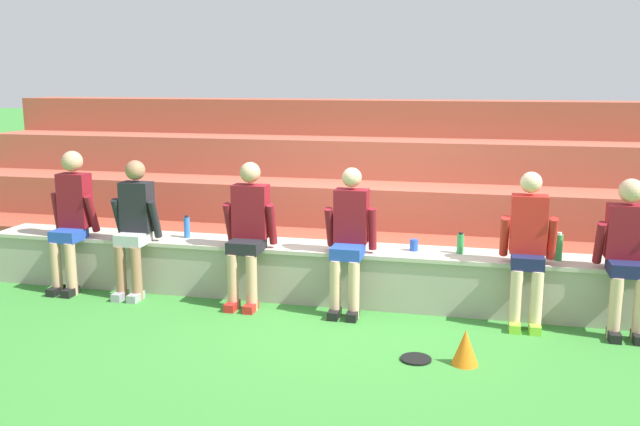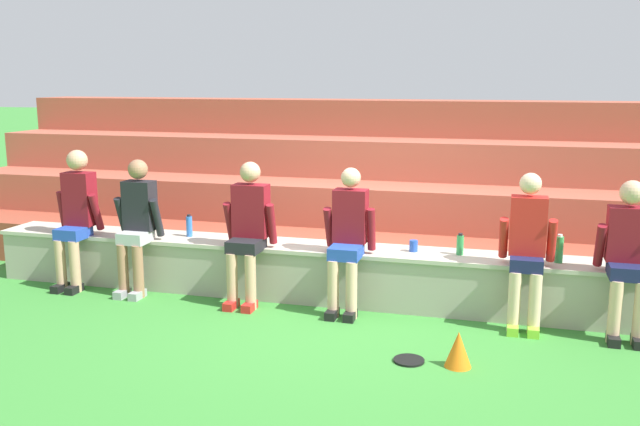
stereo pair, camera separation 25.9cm
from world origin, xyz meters
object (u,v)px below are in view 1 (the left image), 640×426
Objects in this scene: person_far_right at (528,244)px; water_bottle_mid_right at (460,243)px; water_bottle_mid_left at (559,247)px; person_left_of_center at (134,224)px; sports_cone at (465,347)px; frisbee at (416,359)px; plastic_cup_right_end at (414,245)px; person_right_of_center at (349,236)px; water_bottle_near_left at (187,227)px; person_rightmost_edge at (628,251)px; person_center at (248,229)px; person_far_left at (71,215)px.

person_far_right is 6.68× the size of water_bottle_mid_right.
person_far_right is 0.40m from water_bottle_mid_left.
person_left_of_center is 4.86× the size of sports_cone.
person_far_right is at bearing 50.55° from frisbee.
person_left_of_center is 2.90m from plastic_cup_right_end.
person_right_of_center reaches higher than water_bottle_near_left.
person_left_of_center is 3.33m from frisbee.
frisbee is (-1.75, -1.07, -0.75)m from person_rightmost_edge.
sports_cone is at bearing -17.27° from person_left_of_center.
water_bottle_mid_left is (1.96, 0.26, -0.06)m from person_right_of_center.
water_bottle_mid_left is 1.92m from frisbee.
person_center is 1.03m from person_right_of_center.
person_far_left reaches higher than water_bottle_mid_left.
person_far_left is 5.93× the size of frisbee.
person_center is 6.74× the size of water_bottle_mid_right.
person_far_left is at bearing -175.29° from plastic_cup_right_end.
person_far_left is at bearing 179.80° from person_right_of_center.
sports_cone is at bearing -14.69° from person_far_left.
sports_cone is (3.01, -1.41, -0.53)m from water_bottle_near_left.
water_bottle_mid_left is 1.07× the size of frisbee.
person_far_right is (1.67, -0.00, 0.01)m from person_right_of_center.
water_bottle_mid_right is at bearing 153.37° from person_far_right.
person_left_of_center is 2.28m from person_right_of_center.
person_left_of_center is at bearing -174.45° from water_bottle_mid_right.
person_far_right is at bearing -26.63° from water_bottle_mid_right.
frisbee is at bearing -148.47° from person_rightmost_edge.
water_bottle_near_left is 2.45m from plastic_cup_right_end.
person_rightmost_edge is at bearing -4.51° from water_bottle_near_left.
person_right_of_center is at bearing -9.88° from water_bottle_near_left.
sports_cone is at bearing -85.47° from water_bottle_mid_right.
person_far_right is at bearing 0.28° from person_center.
water_bottle_mid_left is 3.81m from water_bottle_near_left.
plastic_cup_right_end is (1.63, 0.33, -0.15)m from person_center.
person_left_of_center is at bearing -179.79° from person_far_right.
person_rightmost_edge reaches higher than water_bottle_mid_right.
person_left_of_center reaches higher than plastic_cup_right_end.
person_far_left is 5.56m from person_rightmost_edge.
person_left_of_center is 3.95m from person_far_right.
person_center is at bearing 149.16° from frisbee.
water_bottle_mid_left is 1.11× the size of water_bottle_near_left.
person_left_of_center is at bearing -176.31° from water_bottle_mid_left.
person_right_of_center is 4.81× the size of sports_cone.
sports_cone is at bearing -25.13° from water_bottle_near_left.
sports_cone is at bearing -68.06° from plastic_cup_right_end.
sports_cone is (-0.51, -1.09, -0.62)m from person_far_right.
person_far_left is 1.05× the size of person_left_of_center.
water_bottle_mid_right is 0.91m from water_bottle_mid_left.
sports_cone is (2.19, -1.07, -0.63)m from person_center.
person_center reaches higher than person_left_of_center.
plastic_cup_right_end is 1.54m from frisbee.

